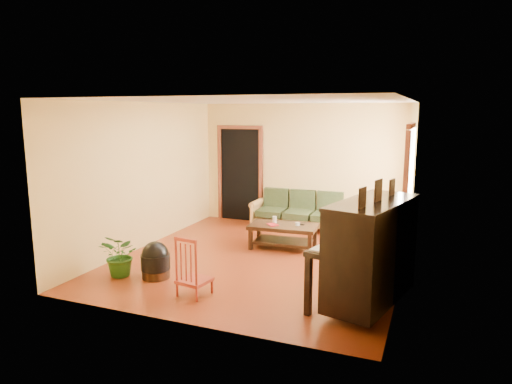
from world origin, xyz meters
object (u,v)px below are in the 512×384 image
at_px(sofa, 299,209).
at_px(potted_plant, 121,255).
at_px(armchair, 382,242).
at_px(footstool, 156,264).
at_px(red_chair, 194,266).
at_px(coffee_table, 283,236).
at_px(piano, 371,255).
at_px(ceramic_crock, 404,232).

distance_m(sofa, potted_plant, 4.04).
bearing_deg(armchair, footstool, -129.09).
height_order(footstool, red_chair, red_chair).
relative_size(coffee_table, red_chair, 1.45).
distance_m(coffee_table, piano, 2.72).
relative_size(armchair, ceramic_crock, 3.63).
height_order(sofa, ceramic_crock, sofa).
bearing_deg(ceramic_crock, coffee_table, -142.64).
bearing_deg(coffee_table, armchair, -15.96).
bearing_deg(sofa, coffee_table, -85.48).
bearing_deg(footstool, piano, 2.40).
relative_size(coffee_table, armchair, 1.35).
height_order(red_chair, ceramic_crock, red_chair).
bearing_deg(potted_plant, ceramic_crock, 44.84).
height_order(armchair, red_chair, armchair).
relative_size(sofa, ceramic_crock, 8.09).
distance_m(sofa, ceramic_crock, 2.13).
bearing_deg(coffee_table, piano, -47.71).
relative_size(footstool, potted_plant, 0.66).
relative_size(piano, footstool, 3.60).
relative_size(armchair, potted_plant, 1.36).
relative_size(piano, ceramic_crock, 6.36).
relative_size(coffee_table, potted_plant, 1.84).
bearing_deg(footstool, armchair, 27.63).
bearing_deg(piano, red_chair, -153.69).
height_order(ceramic_crock, potted_plant, potted_plant).
xyz_separation_m(coffee_table, potted_plant, (-1.79, -2.24, 0.11)).
height_order(coffee_table, piano, piano).
distance_m(ceramic_crock, potted_plant, 5.33).
bearing_deg(armchair, potted_plant, -130.78).
xyz_separation_m(armchair, piano, (0.03, -1.47, 0.24)).
height_order(armchair, ceramic_crock, armchair).
relative_size(sofa, potted_plant, 3.03).
height_order(armchair, piano, piano).
bearing_deg(footstool, red_chair, -22.50).
bearing_deg(armchair, piano, -65.61).
bearing_deg(ceramic_crock, footstool, -132.07).
bearing_deg(ceramic_crock, red_chair, -121.28).
bearing_deg(footstool, coffee_table, 58.59).
xyz_separation_m(armchair, footstool, (-3.06, -1.60, -0.24)).
height_order(piano, footstool, piano).
xyz_separation_m(sofa, potted_plant, (-1.67, -3.68, -0.10)).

